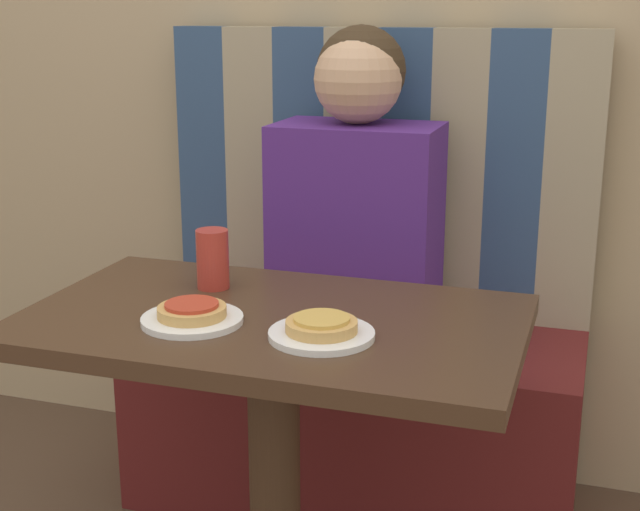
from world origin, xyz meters
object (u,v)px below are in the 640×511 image
object	(u,v)px
plate_left	(192,320)
drinking_cup	(213,259)
pizza_left	(192,310)
plate_right	(322,335)
person	(357,189)
pizza_right	(322,325)

from	to	relation	value
plate_left	drinking_cup	distance (m)	0.22
pizza_left	drinking_cup	world-z (taller)	drinking_cup
plate_left	plate_right	size ratio (longest dim) A/B	1.00
person	drinking_cup	distance (m)	0.49
plate_left	plate_right	xyz separation A→B (m)	(0.25, 0.00, 0.00)
pizza_left	drinking_cup	bearing A→B (deg)	104.16
pizza_left	person	bearing A→B (deg)	79.43
pizza_right	drinking_cup	distance (m)	0.36
plate_left	plate_right	bearing A→B (deg)	0.00
plate_left	drinking_cup	size ratio (longest dim) A/B	1.53
pizza_left	pizza_right	world-z (taller)	same
plate_left	drinking_cup	xyz separation A→B (m)	(-0.05, 0.20, 0.05)
person	pizza_left	size ratio (longest dim) A/B	5.96
plate_right	plate_left	bearing A→B (deg)	180.00
pizza_right	drinking_cup	size ratio (longest dim) A/B	1.03
plate_right	pizza_left	size ratio (longest dim) A/B	1.48
plate_left	pizza_left	bearing A→B (deg)	180.00
plate_right	pizza_left	bearing A→B (deg)	180.00
person	plate_right	size ratio (longest dim) A/B	4.03
plate_left	plate_right	world-z (taller)	same
plate_right	drinking_cup	bearing A→B (deg)	145.52
plate_right	pizza_left	xyz separation A→B (m)	(-0.25, 0.00, 0.02)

